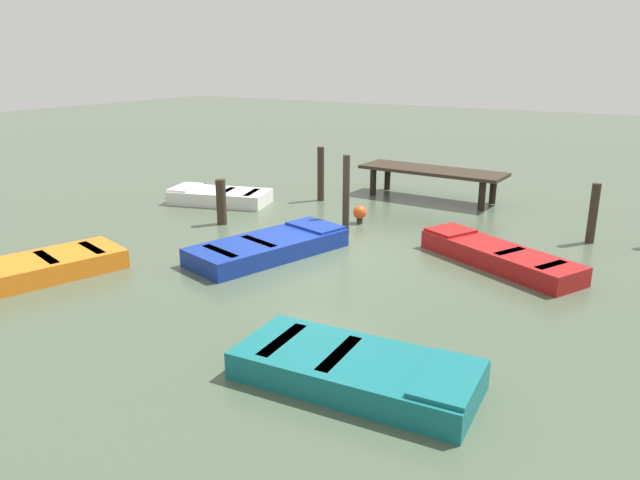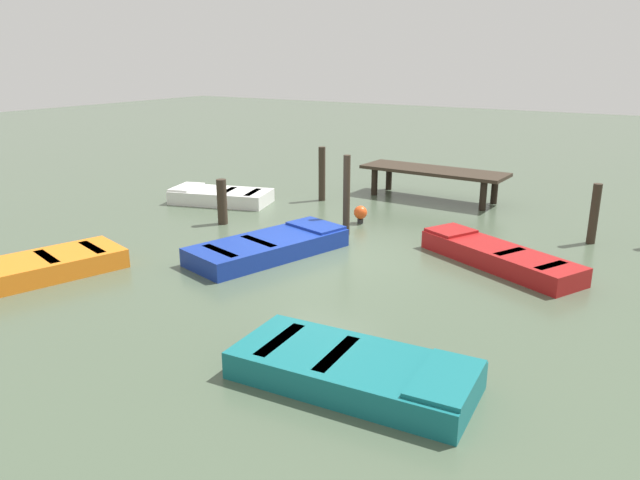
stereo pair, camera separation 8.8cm
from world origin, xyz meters
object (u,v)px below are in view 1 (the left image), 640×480
(rowboat_blue, at_px, (270,246))
(mooring_piling_mid_left, at_px, (321,174))
(mooring_piling_near_right, at_px, (346,195))
(mooring_piling_far_left, at_px, (221,202))
(marker_buoy, at_px, (360,213))
(rowboat_teal, at_px, (357,370))
(mooring_piling_center, at_px, (593,213))
(rowboat_white, at_px, (219,196))
(dock_segment, at_px, (432,173))
(rowboat_red, at_px, (497,255))
(rowboat_orange, at_px, (33,269))

(rowboat_blue, distance_m, mooring_piling_mid_left, 5.54)
(mooring_piling_near_right, bearing_deg, mooring_piling_far_left, -165.07)
(marker_buoy, bearing_deg, rowboat_teal, -62.35)
(mooring_piling_center, bearing_deg, rowboat_white, -171.47)
(dock_segment, xyz_separation_m, rowboat_red, (3.53, -5.13, -0.60))
(rowboat_white, height_order, mooring_piling_near_right, mooring_piling_near_right)
(rowboat_white, distance_m, rowboat_orange, 7.05)
(rowboat_teal, relative_size, mooring_piling_mid_left, 2.06)
(rowboat_red, distance_m, mooring_piling_center, 3.18)
(dock_segment, xyz_separation_m, mooring_piling_near_right, (-0.38, -4.81, 0.19))
(rowboat_blue, xyz_separation_m, mooring_piling_far_left, (-2.64, 1.48, 0.39))
(rowboat_blue, bearing_deg, mooring_piling_center, -35.86)
(marker_buoy, bearing_deg, rowboat_red, -19.29)
(rowboat_blue, xyz_separation_m, mooring_piling_near_right, (0.65, 2.36, 0.79))
(dock_segment, height_order, mooring_piling_mid_left, mooring_piling_mid_left)
(mooring_piling_near_right, bearing_deg, dock_segment, 85.52)
(rowboat_blue, height_order, mooring_piling_far_left, mooring_piling_far_left)
(rowboat_blue, xyz_separation_m, mooring_piling_mid_left, (-1.82, 5.19, 0.61))
(rowboat_teal, relative_size, mooring_piling_near_right, 1.71)
(rowboat_red, bearing_deg, dock_segment, -29.63)
(dock_segment, distance_m, mooring_piling_far_left, 6.77)
(mooring_piling_near_right, bearing_deg, mooring_piling_mid_left, 130.99)
(marker_buoy, bearing_deg, rowboat_white, -177.64)
(dock_segment, xyz_separation_m, rowboat_teal, (3.29, -11.06, -0.60))
(rowboat_blue, bearing_deg, marker_buoy, 7.90)
(rowboat_blue, height_order, rowboat_orange, same)
(rowboat_teal, bearing_deg, rowboat_white, 136.04)
(rowboat_red, distance_m, mooring_piling_near_right, 4.00)
(rowboat_orange, distance_m, mooring_piling_near_right, 7.22)
(mooring_piling_mid_left, xyz_separation_m, mooring_piling_near_right, (2.47, -2.84, 0.17))
(mooring_piling_center, height_order, mooring_piling_far_left, mooring_piling_center)
(rowboat_teal, distance_m, rowboat_red, 5.93)
(rowboat_orange, height_order, marker_buoy, marker_buoy)
(dock_segment, xyz_separation_m, mooring_piling_center, (4.98, -2.36, -0.09))
(mooring_piling_mid_left, height_order, mooring_piling_center, mooring_piling_mid_left)
(dock_segment, xyz_separation_m, mooring_piling_mid_left, (-2.84, -1.97, 0.01))
(rowboat_orange, distance_m, mooring_piling_mid_left, 9.03)
(rowboat_orange, relative_size, mooring_piling_center, 2.53)
(mooring_piling_mid_left, xyz_separation_m, mooring_piling_center, (7.83, -0.39, -0.10))
(rowboat_teal, height_order, rowboat_red, same)
(mooring_piling_mid_left, height_order, mooring_piling_near_right, mooring_piling_near_right)
(rowboat_white, bearing_deg, rowboat_blue, 126.02)
(rowboat_red, xyz_separation_m, mooring_piling_far_left, (-7.20, -0.55, 0.39))
(rowboat_orange, bearing_deg, marker_buoy, 169.32)
(rowboat_blue, bearing_deg, mooring_piling_near_right, 0.16)
(mooring_piling_near_right, bearing_deg, rowboat_white, 169.50)
(rowboat_red, height_order, rowboat_white, same)
(rowboat_orange, xyz_separation_m, mooring_piling_far_left, (0.55, 5.19, 0.39))
(rowboat_white, xyz_separation_m, mooring_piling_far_left, (1.62, -1.79, 0.39))
(rowboat_teal, bearing_deg, mooring_piling_center, 74.91)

